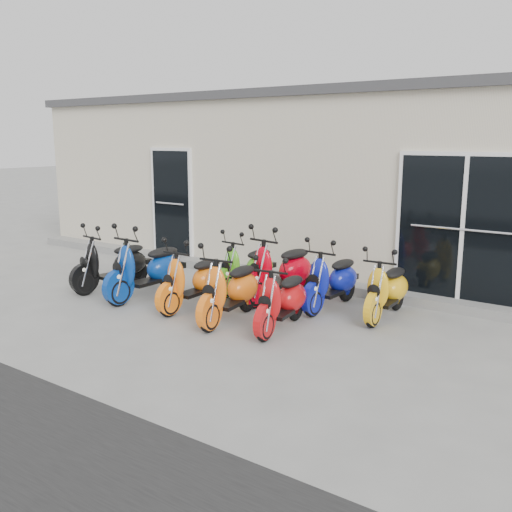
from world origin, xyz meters
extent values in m
plane|color=gray|center=(0.00, 0.00, 0.00)|extent=(80.00, 80.00, 0.00)
cube|color=beige|center=(0.00, 5.20, 1.60)|extent=(14.00, 6.00, 3.20)
cube|color=#3F3F42|center=(0.00, 5.20, 3.28)|extent=(14.20, 6.20, 0.16)
cube|color=gray|center=(0.00, 2.02, 0.07)|extent=(14.00, 0.40, 0.15)
cube|color=black|center=(-3.20, 2.17, 1.26)|extent=(1.07, 0.08, 2.22)
cube|color=black|center=(2.60, 2.17, 1.26)|extent=(2.02, 0.08, 2.22)
camera|label=1|loc=(4.87, -6.30, 2.51)|focal=40.00mm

